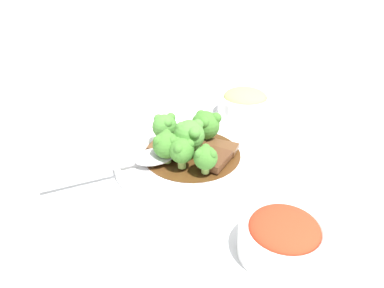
{
  "coord_description": "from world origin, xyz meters",
  "views": [
    {
      "loc": [
        0.28,
        -0.45,
        0.35
      ],
      "look_at": [
        0.0,
        0.0,
        0.03
      ],
      "focal_mm": 35.0,
      "sensor_mm": 36.0,
      "label": 1
    }
  ],
  "objects_px": {
    "side_bowl_appetizer": "(244,103)",
    "beef_strip_3": "(186,138)",
    "broccoli_floret_0": "(206,157)",
    "serving_spoon": "(146,159)",
    "broccoli_floret_5": "(166,126)",
    "beef_strip_1": "(215,159)",
    "side_bowl_kimchi": "(283,237)",
    "beef_strip_0": "(220,147)",
    "broccoli_floret_4": "(182,150)",
    "broccoli_floret_3": "(166,145)",
    "broccoli_floret_2": "(191,136)",
    "broccoli_floret_1": "(207,125)",
    "main_plate": "(192,156)",
    "sauce_dish": "(60,155)",
    "beef_strip_2": "(169,149)"
  },
  "relations": [
    {
      "from": "broccoli_floret_0",
      "to": "broccoli_floret_3",
      "type": "bearing_deg",
      "value": -174.23
    },
    {
      "from": "beef_strip_0",
      "to": "beef_strip_3",
      "type": "height_order",
      "value": "beef_strip_3"
    },
    {
      "from": "beef_strip_3",
      "to": "broccoli_floret_0",
      "type": "relative_size",
      "value": 1.83
    },
    {
      "from": "broccoli_floret_3",
      "to": "serving_spoon",
      "type": "xyz_separation_m",
      "value": [
        -0.03,
        -0.02,
        -0.03
      ]
    },
    {
      "from": "beef_strip_2",
      "to": "broccoli_floret_2",
      "type": "height_order",
      "value": "broccoli_floret_2"
    },
    {
      "from": "main_plate",
      "to": "side_bowl_kimchi",
      "type": "xyz_separation_m",
      "value": [
        0.2,
        -0.11,
        0.02
      ]
    },
    {
      "from": "beef_strip_2",
      "to": "serving_spoon",
      "type": "distance_m",
      "value": 0.05
    },
    {
      "from": "beef_strip_1",
      "to": "sauce_dish",
      "type": "bearing_deg",
      "value": -157.03
    },
    {
      "from": "serving_spoon",
      "to": "beef_strip_1",
      "type": "bearing_deg",
      "value": 31.37
    },
    {
      "from": "side_bowl_appetizer",
      "to": "broccoli_floret_0",
      "type": "bearing_deg",
      "value": -78.67
    },
    {
      "from": "broccoli_floret_5",
      "to": "side_bowl_kimchi",
      "type": "relative_size",
      "value": 0.49
    },
    {
      "from": "beef_strip_3",
      "to": "side_bowl_appetizer",
      "type": "bearing_deg",
      "value": 81.7
    },
    {
      "from": "broccoli_floret_3",
      "to": "side_bowl_kimchi",
      "type": "distance_m",
      "value": 0.23
    },
    {
      "from": "serving_spoon",
      "to": "side_bowl_kimchi",
      "type": "distance_m",
      "value": 0.25
    },
    {
      "from": "beef_strip_0",
      "to": "serving_spoon",
      "type": "bearing_deg",
      "value": -129.29
    },
    {
      "from": "side_bowl_kimchi",
      "to": "sauce_dish",
      "type": "xyz_separation_m",
      "value": [
        -0.39,
        0.0,
        -0.02
      ]
    },
    {
      "from": "broccoli_floret_0",
      "to": "serving_spoon",
      "type": "height_order",
      "value": "broccoli_floret_0"
    },
    {
      "from": "main_plate",
      "to": "beef_strip_0",
      "type": "xyz_separation_m",
      "value": [
        0.03,
        0.03,
        0.01
      ]
    },
    {
      "from": "broccoli_floret_0",
      "to": "side_bowl_kimchi",
      "type": "distance_m",
      "value": 0.17
    },
    {
      "from": "beef_strip_1",
      "to": "broccoli_floret_5",
      "type": "height_order",
      "value": "broccoli_floret_5"
    },
    {
      "from": "broccoli_floret_3",
      "to": "beef_strip_3",
      "type": "bearing_deg",
      "value": 97.06
    },
    {
      "from": "main_plate",
      "to": "broccoli_floret_3",
      "type": "xyz_separation_m",
      "value": [
        -0.02,
        -0.05,
        0.04
      ]
    },
    {
      "from": "main_plate",
      "to": "serving_spoon",
      "type": "distance_m",
      "value": 0.08
    },
    {
      "from": "serving_spoon",
      "to": "side_bowl_appetizer",
      "type": "xyz_separation_m",
      "value": [
        0.04,
        0.27,
        0.0
      ]
    },
    {
      "from": "broccoli_floret_4",
      "to": "sauce_dish",
      "type": "xyz_separation_m",
      "value": [
        -0.21,
        -0.06,
        -0.04
      ]
    },
    {
      "from": "beef_strip_1",
      "to": "main_plate",
      "type": "bearing_deg",
      "value": 170.84
    },
    {
      "from": "broccoli_floret_0",
      "to": "broccoli_floret_3",
      "type": "height_order",
      "value": "broccoli_floret_3"
    },
    {
      "from": "beef_strip_2",
      "to": "broccoli_floret_5",
      "type": "xyz_separation_m",
      "value": [
        -0.02,
        0.02,
        0.03
      ]
    },
    {
      "from": "beef_strip_1",
      "to": "side_bowl_appetizer",
      "type": "relative_size",
      "value": 0.52
    },
    {
      "from": "beef_strip_3",
      "to": "broccoli_floret_2",
      "type": "bearing_deg",
      "value": -47.01
    },
    {
      "from": "broccoli_floret_5",
      "to": "sauce_dish",
      "type": "relative_size",
      "value": 0.75
    },
    {
      "from": "beef_strip_3",
      "to": "broccoli_floret_5",
      "type": "distance_m",
      "value": 0.04
    },
    {
      "from": "side_bowl_appetizer",
      "to": "beef_strip_3",
      "type": "bearing_deg",
      "value": -98.3
    },
    {
      "from": "broccoli_floret_3",
      "to": "broccoli_floret_4",
      "type": "distance_m",
      "value": 0.03
    },
    {
      "from": "beef_strip_0",
      "to": "beef_strip_1",
      "type": "height_order",
      "value": "beef_strip_1"
    },
    {
      "from": "beef_strip_2",
      "to": "beef_strip_3",
      "type": "bearing_deg",
      "value": 82.74
    },
    {
      "from": "side_bowl_appetizer",
      "to": "broccoli_floret_4",
      "type": "bearing_deg",
      "value": -87.46
    },
    {
      "from": "broccoli_floret_1",
      "to": "broccoli_floret_3",
      "type": "distance_m",
      "value": 0.09
    },
    {
      "from": "serving_spoon",
      "to": "broccoli_floret_3",
      "type": "bearing_deg",
      "value": 34.41
    },
    {
      "from": "main_plate",
      "to": "broccoli_floret_4",
      "type": "bearing_deg",
      "value": -77.43
    },
    {
      "from": "serving_spoon",
      "to": "broccoli_floret_2",
      "type": "bearing_deg",
      "value": 48.58
    },
    {
      "from": "beef_strip_1",
      "to": "broccoli_floret_3",
      "type": "relative_size",
      "value": 1.09
    },
    {
      "from": "broccoli_floret_5",
      "to": "side_bowl_kimchi",
      "type": "distance_m",
      "value": 0.28
    },
    {
      "from": "main_plate",
      "to": "beef_strip_3",
      "type": "xyz_separation_m",
      "value": [
        -0.03,
        0.02,
        0.01
      ]
    },
    {
      "from": "broccoli_floret_2",
      "to": "broccoli_floret_4",
      "type": "bearing_deg",
      "value": -80.34
    },
    {
      "from": "beef_strip_1",
      "to": "sauce_dish",
      "type": "distance_m",
      "value": 0.27
    },
    {
      "from": "main_plate",
      "to": "broccoli_floret_0",
      "type": "height_order",
      "value": "broccoli_floret_0"
    },
    {
      "from": "broccoli_floret_4",
      "to": "side_bowl_appetizer",
      "type": "relative_size",
      "value": 0.45
    },
    {
      "from": "serving_spoon",
      "to": "side_bowl_appetizer",
      "type": "distance_m",
      "value": 0.27
    },
    {
      "from": "broccoli_floret_3",
      "to": "broccoli_floret_1",
      "type": "bearing_deg",
      "value": 76.45
    }
  ]
}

